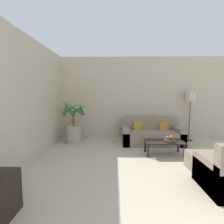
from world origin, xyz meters
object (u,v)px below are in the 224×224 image
Objects in this scene: floor_lamp at (190,100)px; apple_red at (170,138)px; orange_fruit at (171,137)px; sofa_loveseat at (152,135)px; ottoman at (206,162)px; fruit_bowl at (169,141)px; potted_palm at (74,128)px; coffee_table at (164,143)px; apple_green at (167,138)px.

apple_red is (-1.05, -1.43, -0.89)m from floor_lamp.
floor_lamp reaches higher than orange_fruit.
sofa_loveseat is 2.00m from ottoman.
fruit_bowl is 3.26× the size of apple_red.
orange_fruit is 0.99m from ottoman.
sofa_loveseat is 1.69m from floor_lamp.
orange_fruit is (0.27, -1.01, 0.18)m from sofa_loveseat.
sofa_loveseat is 6.63× the size of fruit_bowl.
potted_palm is 1.42× the size of coffee_table.
apple_green is 0.09m from orange_fruit.
sofa_loveseat is at bearing -1.13° from potted_palm.
floor_lamp reaches higher than apple_red.
potted_palm is 2.40m from sofa_loveseat.
coffee_table is at bearing 123.57° from ottoman.
potted_palm is 1.99× the size of ottoman.
apple_red is at bearing -70.31° from fruit_bowl.
apple_red reaches higher than fruit_bowl.
sofa_loveseat is 1.08m from fruit_bowl.
floor_lamp is 2.00m from fruit_bowl.
coffee_table is at bearing -173.64° from apple_green.
apple_red reaches higher than apple_green.
potted_palm is at bearing 158.29° from orange_fruit.
potted_palm is 4.96× the size of fruit_bowl.
orange_fruit is at bearing -13.99° from apple_green.
apple_green is at bearing 6.36° from coffee_table.
fruit_bowl is 0.97m from ottoman.
ottoman is (0.50, -0.89, -0.26)m from apple_green.
apple_green reaches higher than ottoman.
sofa_loveseat reaches higher than apple_green.
coffee_table is (0.10, -1.00, 0.05)m from sofa_loveseat.
apple_red is 0.12× the size of ottoman.
ottoman is (-0.59, -2.21, -1.15)m from floor_lamp.
floor_lamp is at bearing 4.54° from potted_palm.
potted_palm is 0.75× the size of sofa_loveseat.
apple_red is (0.22, -1.09, 0.18)m from sofa_loveseat.
floor_lamp is 1.67× the size of coffee_table.
potted_palm reaches higher than apple_red.
apple_green is 0.81× the size of orange_fruit.
apple_green is (2.57, -1.04, -0.04)m from potted_palm.
apple_red is at bearing -37.97° from coffee_table.
potted_palm reaches higher than fruit_bowl.
floor_lamp is 2.35× the size of ottoman.
orange_fruit is (0.05, 0.08, 0.00)m from apple_red.
coffee_table is 3.50× the size of fruit_bowl.
apple_red is 0.91× the size of orange_fruit.
ottoman is at bearing -69.98° from sofa_loveseat.
floor_lamp is at bearing 53.65° from apple_red.
potted_palm is 3.77m from floor_lamp.
ottoman is (0.46, -0.78, -0.26)m from apple_red.
floor_lamp is 17.33× the size of orange_fruit.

